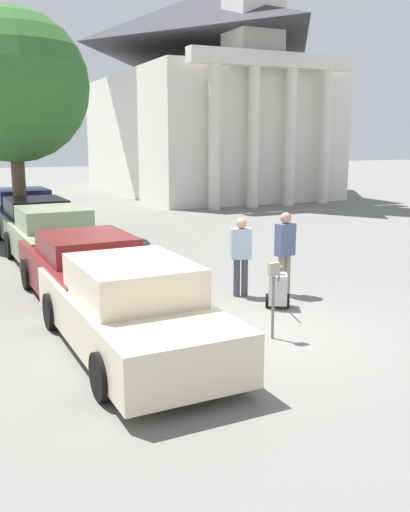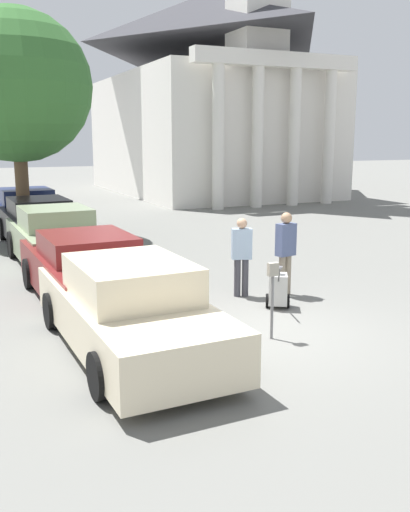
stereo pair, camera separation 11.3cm
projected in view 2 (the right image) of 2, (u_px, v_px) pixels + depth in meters
The scene contains 12 objects.
ground_plane at pixel (256, 332), 9.97m from camera, with size 120.00×120.00×0.00m, color slate.
parked_car_cream at pixel (128, 309), 9.03m from camera, with size 2.14×5.14×1.49m.
parked_car_maroon at pixel (86, 269), 11.76m from camera, with size 2.16×5.00×1.44m.
parked_car_sage at pixel (55, 238), 15.11m from camera, with size 2.15×4.72×1.56m.
parked_car_black at pixel (39, 223), 17.82m from camera, with size 2.14×5.19×1.51m.
parked_car_navy at pixel (26, 211), 20.68m from camera, with size 2.20×4.83×1.55m.
parking_meter at pixel (273, 286), 9.47m from camera, with size 0.18×0.09×1.32m.
person_worker at pixel (242, 252), 12.06m from camera, with size 0.47×0.34×1.69m.
person_supervisor at pixel (286, 248), 12.13m from camera, with size 0.46×0.30×1.80m.
equipment_cart at pixel (278, 289), 11.35m from camera, with size 0.66×0.95×1.00m.
church at pixel (207, 89), 34.34m from camera, with size 10.56×17.06×24.91m.
shade_tree at pixel (16, 86), 18.38m from camera, with size 4.90×4.90×7.43m.
Camera 2 is at (-4.67, -8.31, 3.34)m, focal length 40.00 mm.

